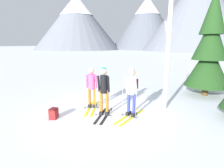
% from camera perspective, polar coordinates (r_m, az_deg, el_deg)
% --- Properties ---
extents(ground_plane, '(400.00, 400.00, 0.00)m').
position_cam_1_polar(ground_plane, '(7.19, -2.06, -8.64)').
color(ground_plane, white).
extents(skier_in_pink, '(0.81, 1.79, 1.71)m').
position_cam_1_polar(skier_in_pink, '(7.39, -6.42, -0.36)').
color(skier_in_pink, yellow).
rests_on(skier_in_pink, ground).
extents(skier_in_black, '(0.61, 1.61, 1.81)m').
position_cam_1_polar(skier_in_black, '(6.56, -2.50, -1.29)').
color(skier_in_black, black).
rests_on(skier_in_black, ground).
extents(skier_in_white, '(0.73, 1.80, 1.77)m').
position_cam_1_polar(skier_in_white, '(6.49, 6.30, -1.77)').
color(skier_in_white, yellow).
rests_on(skier_in_white, ground).
extents(pine_tree_near, '(2.14, 2.14, 5.17)m').
position_cam_1_polar(pine_tree_near, '(10.21, 28.59, 9.74)').
color(pine_tree_near, '#51381E').
rests_on(pine_tree_near, ground).
extents(birch_tree_tall, '(0.31, 0.76, 4.75)m').
position_cam_1_polar(birch_tree_tall, '(7.41, 17.33, 10.67)').
color(birch_tree_tall, silver).
rests_on(birch_tree_tall, ground).
extents(backpack_on_snow_front, '(0.31, 0.37, 0.38)m').
position_cam_1_polar(backpack_on_snow_front, '(6.80, -18.00, -8.88)').
color(backpack_on_snow_front, maroon).
rests_on(backpack_on_snow_front, ground).
extents(mountain_ridge_distant, '(126.91, 52.84, 29.67)m').
position_cam_1_polar(mountain_ridge_distant, '(84.69, 22.30, 19.42)').
color(mountain_ridge_distant, slate).
rests_on(mountain_ridge_distant, ground).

